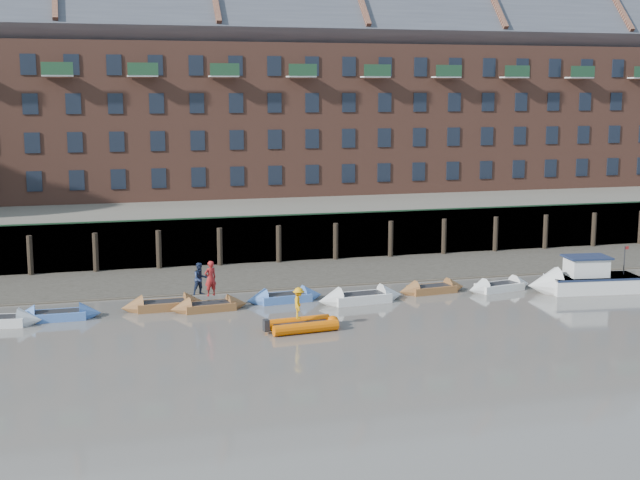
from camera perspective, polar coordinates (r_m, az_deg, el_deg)
name	(u,v)px	position (r m, az deg, el deg)	size (l,w,h in m)	color
ground	(342,358)	(39.37, 1.39, -7.58)	(220.00, 220.00, 0.00)	#645F58
foreshore	(261,276)	(56.32, -3.81, -2.32)	(110.00, 8.00, 0.50)	#3D382F
mud_band	(272,288)	(53.07, -3.09, -3.06)	(110.00, 1.60, 0.10)	#4C4336
river_wall	(248,240)	(60.25, -4.65, 0.00)	(110.00, 1.23, 3.30)	#2D2A26
bank_terrace	(217,213)	(73.54, -6.59, 1.71)	(110.00, 28.00, 3.20)	#5E594D
apartment_terrace	(213,74)	(73.84, -6.87, 10.48)	(80.60, 15.56, 20.98)	brown
rowboat_1	(57,315)	(47.64, -16.46, -4.64)	(4.38, 1.31, 1.27)	#446DB7
rowboat_2	(164,305)	(48.47, -9.96, -4.14)	(4.58, 1.53, 1.31)	brown
rowboat_3	(209,306)	(47.92, -7.11, -4.24)	(4.29, 1.65, 1.22)	brown
rowboat_4	(285,298)	(49.53, -2.27, -3.71)	(4.51, 1.75, 1.28)	#446DB7
rowboat_5	(361,298)	(49.38, 2.62, -3.72)	(5.09, 1.90, 1.44)	silver
rowboat_6	(432,289)	(52.04, 7.17, -3.13)	(4.32, 1.69, 1.22)	brown
rowboat_7	(499,287)	(53.26, 11.41, -2.95)	(4.47, 2.07, 1.25)	silver
rib_tender	(305,325)	(43.75, -1.00, -5.44)	(3.66, 2.04, 0.62)	#DB5A02
motor_launch	(575,281)	(53.78, 16.01, -2.51)	(6.72, 2.86, 2.69)	silver
person_rower_a	(210,278)	(47.50, -7.03, -2.45)	(0.69, 0.45, 1.89)	maroon
person_rower_b	(200,279)	(47.80, -7.68, -2.48)	(0.85, 0.66, 1.75)	#19233F
person_rib_crew	(299,303)	(43.47, -1.37, -4.06)	(1.00, 0.58, 1.56)	orange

